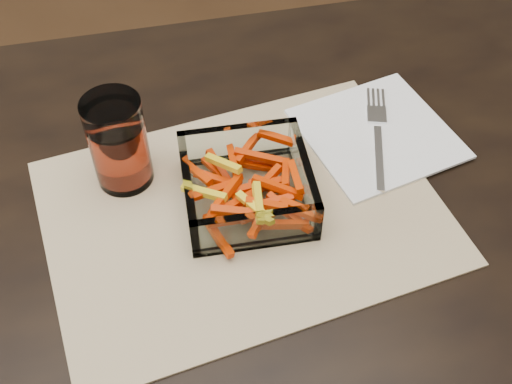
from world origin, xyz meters
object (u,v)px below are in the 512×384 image
at_px(glass_bowl, 247,187).
at_px(fork, 378,133).
at_px(tumbler, 119,145).
at_px(dining_table, 143,319).

bearing_deg(glass_bowl, fork, 20.37).
xyz_separation_m(glass_bowl, tumbler, (-0.14, 0.07, 0.03)).
distance_m(glass_bowl, tumbler, 0.16).
distance_m(dining_table, glass_bowl, 0.20).
bearing_deg(tumbler, glass_bowl, -26.68).
bearing_deg(dining_table, tumbler, 87.14).
distance_m(tumbler, fork, 0.33).
relative_size(glass_bowl, fork, 0.83).
relative_size(glass_bowl, tumbler, 1.26).
distance_m(glass_bowl, fork, 0.20).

